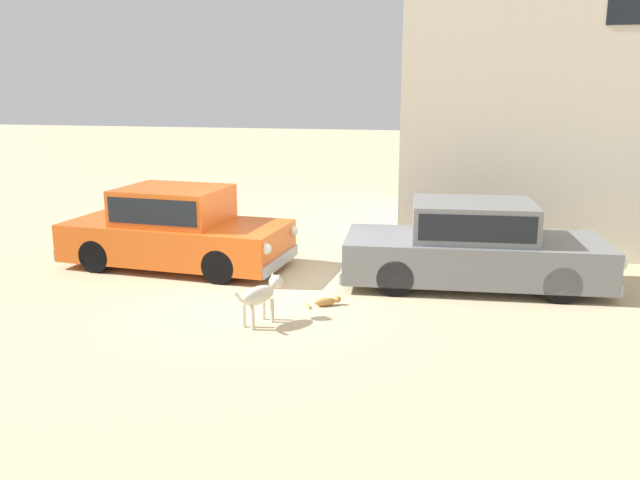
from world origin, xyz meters
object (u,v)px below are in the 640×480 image
at_px(parked_sedan_nearest, 176,228).
at_px(stray_dog_spotted, 261,294).
at_px(parked_sedan_second, 473,244).
at_px(stray_cat, 327,301).

bearing_deg(parked_sedan_nearest, stray_dog_spotted, -41.99).
bearing_deg(stray_dog_spotted, parked_sedan_nearest, 71.07).
relative_size(parked_sedan_nearest, stray_dog_spotted, 4.72).
xyz_separation_m(parked_sedan_nearest, parked_sedan_second, (5.48, -0.03, -0.02)).
height_order(stray_dog_spotted, stray_cat, stray_dog_spotted).
xyz_separation_m(parked_sedan_nearest, stray_dog_spotted, (2.49, -2.59, -0.30)).
height_order(parked_sedan_second, stray_cat, parked_sedan_second).
bearing_deg(parked_sedan_second, stray_cat, -148.38).
height_order(parked_sedan_nearest, parked_sedan_second, parked_sedan_nearest).
bearing_deg(parked_sedan_nearest, parked_sedan_second, 3.80).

